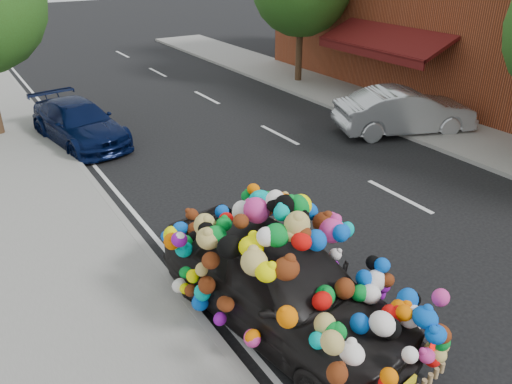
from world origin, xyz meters
The scene contains 8 objects.
ground centered at (0.00, 0.00, 0.00)m, with size 100.00×100.00×0.00m, color black.
sidewalk centered at (-4.30, 0.00, 0.06)m, with size 4.00×60.00×0.12m, color gray.
kerb centered at (-2.35, 0.00, 0.07)m, with size 0.15×60.00×0.13m, color gray.
footpath_far centered at (8.20, 3.00, 0.06)m, with size 3.00×40.00×0.12m, color gray.
lane_markings centered at (3.60, 0.00, 0.01)m, with size 6.00×50.00×0.01m, color silver, non-canonical shape.
plush_art_car centered at (-1.28, -2.12, 1.11)m, with size 2.88×4.93×2.16m.
navy_sedan centered at (-1.80, 7.64, 0.61)m, with size 1.70×4.18×1.21m, color black.
silver_hatchback centered at (7.00, 3.12, 0.70)m, with size 1.49×4.26×1.40m, color #A9ACB1.
Camera 1 is at (-4.85, -7.10, 5.35)m, focal length 35.00 mm.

